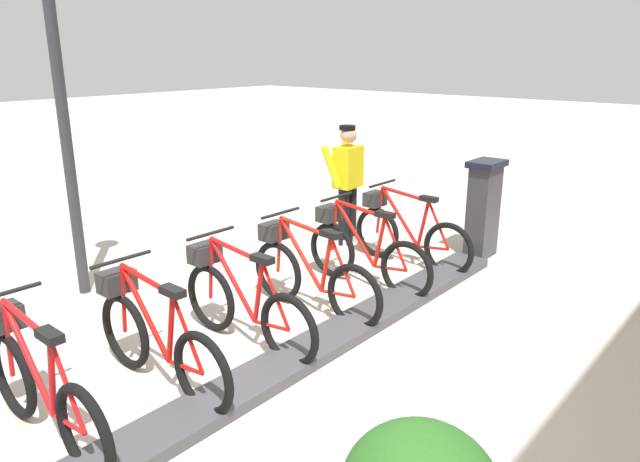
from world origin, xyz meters
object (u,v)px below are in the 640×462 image
object	(u,v)px
bike_docked_0	(406,232)
worker_near_rack	(347,181)
payment_kiosk	(483,207)
bike_docked_3	(241,301)
bike_docked_4	(155,338)
bike_docked_5	(39,386)
lamp_post	(59,80)
bike_docked_1	(362,251)
bike_docked_2	(309,273)

from	to	relation	value
bike_docked_0	worker_near_rack	world-z (taller)	worker_near_rack
payment_kiosk	bike_docked_3	bearing A→B (deg)	81.29
bike_docked_4	bike_docked_5	bearing A→B (deg)	90.00
bike_docked_4	worker_near_rack	xyz separation A→B (m)	(1.10, -3.92, 0.48)
worker_near_rack	bike_docked_5	bearing A→B (deg)	102.73
bike_docked_4	lamp_post	xyz separation A→B (m)	(2.29, -0.62, 1.91)
bike_docked_0	bike_docked_4	size ratio (longest dim) A/B	1.00
bike_docked_5	worker_near_rack	xyz separation A→B (m)	(1.10, -4.85, 0.48)
payment_kiosk	bike_docked_1	world-z (taller)	payment_kiosk
bike_docked_2	bike_docked_4	world-z (taller)	same
payment_kiosk	bike_docked_2	bearing A→B (deg)	78.45
bike_docked_2	bike_docked_5	distance (m)	2.80
bike_docked_5	lamp_post	xyz separation A→B (m)	(2.29, -1.55, 1.91)
payment_kiosk	bike_docked_2	size ratio (longest dim) A/B	0.74
bike_docked_0	bike_docked_2	world-z (taller)	same
bike_docked_4	worker_near_rack	distance (m)	4.10
bike_docked_0	bike_docked_2	size ratio (longest dim) A/B	1.00
bike_docked_3	bike_docked_4	world-z (taller)	same
payment_kiosk	bike_docked_5	distance (m)	5.63
bike_docked_2	worker_near_rack	xyz separation A→B (m)	(1.10, -2.06, 0.48)
bike_docked_3	lamp_post	distance (m)	2.99
lamp_post	bike_docked_4	bearing A→B (deg)	164.87
bike_docked_0	bike_docked_4	bearing A→B (deg)	90.00
bike_docked_1	bike_docked_4	world-z (taller)	same
bike_docked_2	bike_docked_4	xyz separation A→B (m)	(0.00, 1.87, 0.00)
bike_docked_0	bike_docked_5	xyz separation A→B (m)	(0.00, 4.66, 0.00)
worker_near_rack	bike_docked_2	bearing A→B (deg)	118.08
payment_kiosk	worker_near_rack	bearing A→B (deg)	23.96
bike_docked_1	lamp_post	distance (m)	3.69
bike_docked_1	bike_docked_3	size ratio (longest dim) A/B	1.00
bike_docked_1	lamp_post	world-z (taller)	lamp_post
bike_docked_2	worker_near_rack	world-z (taller)	worker_near_rack
payment_kiosk	bike_docked_0	distance (m)	1.12
bike_docked_0	bike_docked_3	size ratio (longest dim) A/B	1.00
bike_docked_2	bike_docked_3	size ratio (longest dim) A/B	1.00
bike_docked_2	bike_docked_4	size ratio (longest dim) A/B	1.00
payment_kiosk	bike_docked_3	distance (m)	3.78
bike_docked_2	bike_docked_3	world-z (taller)	same
bike_docked_2	bike_docked_4	distance (m)	1.87
bike_docked_3	worker_near_rack	distance (m)	3.22
payment_kiosk	bike_docked_1	distance (m)	1.96
lamp_post	bike_docked_3	bearing A→B (deg)	-172.17
payment_kiosk	worker_near_rack	xyz separation A→B (m)	(1.67, 0.74, 0.24)
bike_docked_5	worker_near_rack	distance (m)	5.00
worker_near_rack	bike_docked_4	bearing A→B (deg)	105.63
bike_docked_0	lamp_post	world-z (taller)	lamp_post
bike_docked_1	bike_docked_5	world-z (taller)	same
bike_docked_4	bike_docked_5	distance (m)	0.93
bike_docked_5	worker_near_rack	world-z (taller)	worker_near_rack
bike_docked_0	payment_kiosk	bearing A→B (deg)	-121.53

